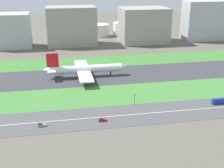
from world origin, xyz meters
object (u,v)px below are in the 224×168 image
object	(u,v)px
airliner	(84,69)
cargo_warehouse	(206,20)
terminal_building	(12,31)
bus_0	(221,101)
fuel_tank_west	(100,30)
car_0	(102,120)
traffic_light	(135,99)
car_1	(41,125)
hangar_building	(71,26)
office_tower	(144,25)
fuel_tank_centre	(123,29)
fuel_tank_east	(148,29)

from	to	relation	value
airliner	cargo_warehouse	distance (m)	195.26
airliner	terminal_building	distance (m)	131.93
bus_0	fuel_tank_west	world-z (taller)	fuel_tank_west
car_0	traffic_light	distance (m)	29.37
car_1	fuel_tank_west	bearing A→B (deg)	-105.87
traffic_light	terminal_building	distance (m)	196.59
car_1	cargo_warehouse	bearing A→B (deg)	-134.42
car_0	hangar_building	xyz separation A→B (m)	(-3.82, 192.00, 20.09)
hangar_building	office_tower	distance (m)	82.33
terminal_building	airliner	bearing A→B (deg)	-60.18
bus_0	fuel_tank_centre	distance (m)	227.38
traffic_light	fuel_tank_east	world-z (taller)	fuel_tank_east
office_tower	fuel_tank_east	xyz separation A→B (m)	(19.67, 45.00, -12.50)
airliner	fuel_tank_centre	bearing A→B (deg)	67.26
traffic_light	terminal_building	size ratio (longest dim) A/B	0.18
fuel_tank_east	cargo_warehouse	bearing A→B (deg)	-38.12
airliner	bus_0	world-z (taller)	airliner
hangar_building	cargo_warehouse	size ratio (longest dim) A/B	0.98
terminal_building	fuel_tank_east	distance (m)	171.99
bus_0	fuel_tank_east	size ratio (longest dim) A/B	0.50
traffic_light	office_tower	xyz separation A→B (m)	(55.52, 174.01, 15.32)
car_1	hangar_building	distance (m)	195.19
car_0	terminal_building	xyz separation A→B (m)	(-67.47, 192.00, 17.16)
office_tower	cargo_warehouse	size ratio (longest dim) A/B	0.97
hangar_building	terminal_building	bearing A→B (deg)	180.00
traffic_light	office_tower	size ratio (longest dim) A/B	0.14
office_tower	fuel_tank_west	world-z (taller)	office_tower
airliner	office_tower	bearing A→B (deg)	54.73
traffic_light	cargo_warehouse	world-z (taller)	cargo_warehouse
car_1	car_0	world-z (taller)	same
terminal_building	car_1	bearing A→B (deg)	-79.72
bus_0	hangar_building	world-z (taller)	hangar_building
traffic_light	fuel_tank_centre	size ratio (longest dim) A/B	0.28
traffic_light	fuel_tank_centre	distance (m)	222.94
hangar_building	fuel_tank_west	distance (m)	60.79
bus_0	cargo_warehouse	distance (m)	199.70
airliner	car_1	size ratio (longest dim) A/B	14.77
bus_0	traffic_light	distance (m)	53.74
traffic_light	fuel_tank_east	bearing A→B (deg)	71.05
bus_0	fuel_tank_west	bearing A→B (deg)	100.31
fuel_tank_centre	fuel_tank_east	bearing A→B (deg)	0.00
fuel_tank_west	fuel_tank_centre	distance (m)	29.78
office_tower	fuel_tank_centre	size ratio (longest dim) A/B	2.07
car_1	cargo_warehouse	world-z (taller)	cargo_warehouse
airliner	cargo_warehouse	bearing A→B (deg)	35.87
bus_0	fuel_tank_centre	world-z (taller)	fuel_tank_centre
airliner	traffic_light	bearing A→B (deg)	-67.30
terminal_building	fuel_tank_east	world-z (taller)	terminal_building
office_tower	cargo_warehouse	xyz separation A→B (m)	(77.03, 0.00, 3.21)
airliner	cargo_warehouse	xyz separation A→B (m)	(157.65, 114.00, 16.59)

